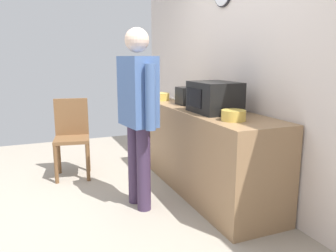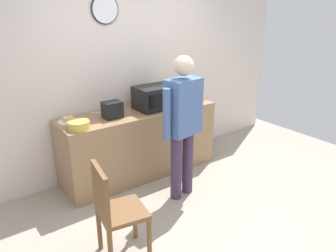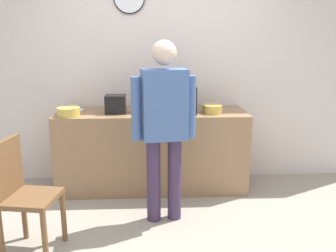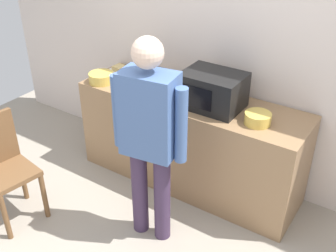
% 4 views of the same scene
% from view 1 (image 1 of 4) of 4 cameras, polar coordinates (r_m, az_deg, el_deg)
% --- Properties ---
extents(ground_plane, '(6.00, 6.00, 0.00)m').
position_cam_1_polar(ground_plane, '(3.30, -12.53, -14.35)').
color(ground_plane, '#9E9384').
extents(back_wall, '(5.40, 0.13, 2.60)m').
position_cam_1_polar(back_wall, '(3.59, 12.82, 9.34)').
color(back_wall, silver).
rests_on(back_wall, ground_plane).
extents(kitchen_counter, '(2.11, 0.62, 0.90)m').
position_cam_1_polar(kitchen_counter, '(3.61, 6.25, -4.17)').
color(kitchen_counter, '#93704C').
rests_on(kitchen_counter, ground_plane).
extents(microwave, '(0.50, 0.39, 0.30)m').
position_cam_1_polar(microwave, '(3.29, 7.90, 4.87)').
color(microwave, black).
rests_on(microwave, kitchen_counter).
extents(sandwich_plate, '(0.24, 0.24, 0.07)m').
position_cam_1_polar(sandwich_plate, '(4.36, 2.05, 4.89)').
color(sandwich_plate, white).
rests_on(sandwich_plate, kitchen_counter).
extents(salad_bowl, '(0.24, 0.24, 0.09)m').
position_cam_1_polar(salad_bowl, '(4.23, -1.38, 5.04)').
color(salad_bowl, gold).
rests_on(salad_bowl, kitchen_counter).
extents(cereal_bowl, '(0.21, 0.21, 0.09)m').
position_cam_1_polar(cereal_bowl, '(2.90, 11.12, 1.80)').
color(cereal_bowl, gold).
rests_on(cereal_bowl, kitchen_counter).
extents(toaster, '(0.22, 0.18, 0.20)m').
position_cam_1_polar(toaster, '(3.84, 3.08, 5.16)').
color(toaster, black).
rests_on(toaster, kitchen_counter).
extents(fork_utensil, '(0.16, 0.09, 0.01)m').
position_cam_1_polar(fork_utensil, '(3.42, 12.82, 2.47)').
color(fork_utensil, silver).
rests_on(fork_utensil, kitchen_counter).
extents(spoon_utensil, '(0.16, 0.10, 0.01)m').
position_cam_1_polar(spoon_utensil, '(4.06, 6.29, 4.08)').
color(spoon_utensil, silver).
rests_on(spoon_utensil, kitchen_counter).
extents(person_standing, '(0.58, 0.30, 1.69)m').
position_cam_1_polar(person_standing, '(3.11, -5.16, 3.36)').
color(person_standing, '#3E2D4A').
rests_on(person_standing, ground_plane).
extents(wooden_chair, '(0.46, 0.46, 0.94)m').
position_cam_1_polar(wooden_chair, '(4.21, -16.10, -1.27)').
color(wooden_chair, brown).
rests_on(wooden_chair, ground_plane).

